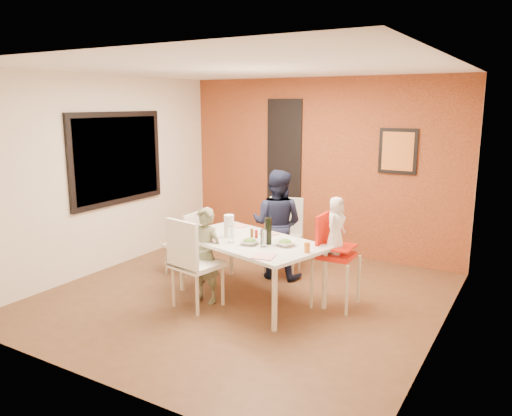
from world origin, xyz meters
The scene contains 35 objects.
ground centered at (0.00, 0.00, 0.00)m, with size 4.50×4.50×0.00m, color brown.
ceiling centered at (0.00, 0.00, 2.70)m, with size 4.50×4.50×0.02m, color white.
wall_back centered at (0.00, 2.25, 1.35)m, with size 4.50×0.02×2.70m, color #F1E0C7.
wall_front centered at (0.00, -2.25, 1.35)m, with size 4.50×0.02×2.70m, color #F1E0C7.
wall_left centered at (-2.25, 0.00, 1.35)m, with size 0.02×4.50×2.70m, color #F1E0C7.
wall_right centered at (2.25, 0.00, 1.35)m, with size 0.02×4.50×2.70m, color #F1E0C7.
brick_accent_wall centered at (0.00, 2.23, 1.35)m, with size 4.50×0.02×2.70m, color maroon.
picture_window_frame centered at (-2.22, 0.20, 1.55)m, with size 0.05×1.70×1.30m, color black.
picture_window_pane centered at (-2.21, 0.20, 1.55)m, with size 0.02×1.55×1.15m, color black.
glassblock_strip centered at (-0.60, 2.21, 1.50)m, with size 0.55×0.03×1.70m, color silver.
glassblock_surround centered at (-0.60, 2.21, 1.50)m, with size 0.60×0.03×1.76m, color black.
art_print_frame centered at (1.20, 2.21, 1.65)m, with size 0.54×0.03×0.64m, color black.
art_print_canvas centered at (1.20, 2.19, 1.65)m, with size 0.44×0.01×0.54m, color orange.
dining_table centered at (0.10, -0.02, 0.67)m, with size 1.96×1.42×0.74m.
chair_near centered at (-0.32, -0.60, 0.59)m, with size 0.57×0.57×1.06m.
chair_far centered at (-0.02, 1.09, 0.57)m, with size 0.57×0.57×1.03m.
chair_left centered at (-1.12, 0.32, 0.48)m, with size 0.42×0.42×0.86m.
high_chair centered at (1.01, 0.31, 0.65)m, with size 0.46×0.46×1.08m.
child_near centered at (-0.30, -0.35, 0.57)m, with size 0.41×0.27×1.14m, color #5F5F44.
child_far centered at (0.01, 0.84, 0.73)m, with size 0.71×0.55×1.46m, color black.
toddler centered at (1.04, 0.31, 0.96)m, with size 0.32×0.21×0.65m, color white.
plate_near_left centered at (-0.32, -0.25, 0.74)m, with size 0.20×0.20×0.01m, color silver.
plate_far_mid centered at (0.17, 0.32, 0.74)m, with size 0.20×0.20×0.01m, color silver.
plate_near_right centered at (0.58, -0.52, 0.74)m, with size 0.22×0.22×0.01m, color white.
plate_far_left centered at (-0.36, 0.47, 0.74)m, with size 0.20×0.20×0.01m, color white.
salad_bowl_a centered at (0.20, -0.19, 0.76)m, with size 0.21×0.21×0.05m, color silver.
salad_bowl_b centered at (0.57, -0.02, 0.76)m, with size 0.23×0.23×0.06m, color white.
wine_bottle centered at (0.38, -0.07, 0.89)m, with size 0.08×0.08×0.31m, color black.
wine_glass_a centered at (-0.02, -0.23, 0.84)m, with size 0.07×0.07×0.20m, color white.
wine_glass_b centered at (0.38, -0.18, 0.84)m, with size 0.07×0.07×0.20m, color white.
paper_towel_roll centered at (-0.18, -0.03, 0.87)m, with size 0.12×0.12×0.27m, color white.
condiment_red centered at (0.22, -0.07, 0.81)m, with size 0.04×0.04×0.14m, color red.
condiment_green centered at (0.29, -0.04, 0.80)m, with size 0.04×0.04×0.14m, color #3C7B29.
condiment_brown centered at (0.15, -0.05, 0.81)m, with size 0.04×0.04×0.15m, color brown.
sippy_cup centered at (0.90, -0.14, 0.79)m, with size 0.06×0.06×0.11m, color orange.
Camera 1 is at (3.04, -4.87, 2.32)m, focal length 35.00 mm.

